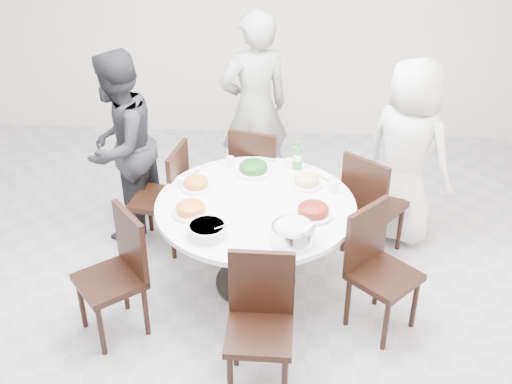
# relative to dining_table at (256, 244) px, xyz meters

# --- Properties ---
(floor) EXTENTS (6.00, 6.00, 0.01)m
(floor) POSITION_rel_dining_table_xyz_m (-0.26, -0.20, -0.38)
(floor) COLOR #A7A7AC
(floor) RESTS_ON ground
(wall_back) EXTENTS (6.00, 0.01, 2.80)m
(wall_back) POSITION_rel_dining_table_xyz_m (-0.26, 2.80, 1.02)
(wall_back) COLOR white
(wall_back) RESTS_ON ground
(dining_table) EXTENTS (1.50, 1.50, 0.75)m
(dining_table) POSITION_rel_dining_table_xyz_m (0.00, 0.00, 0.00)
(dining_table) COLOR white
(dining_table) RESTS_ON floor
(chair_ne) EXTENTS (0.59, 0.59, 0.95)m
(chair_ne) POSITION_rel_dining_table_xyz_m (0.96, 0.51, 0.10)
(chair_ne) COLOR black
(chair_ne) RESTS_ON floor
(chair_n) EXTENTS (0.51, 0.51, 0.95)m
(chair_n) POSITION_rel_dining_table_xyz_m (-0.03, 0.97, 0.10)
(chair_n) COLOR black
(chair_n) RESTS_ON floor
(chair_nw) EXTENTS (0.49, 0.49, 0.95)m
(chair_nw) POSITION_rel_dining_table_xyz_m (-0.85, 0.49, 0.10)
(chair_nw) COLOR black
(chair_nw) RESTS_ON floor
(chair_sw) EXTENTS (0.59, 0.59, 0.95)m
(chair_sw) POSITION_rel_dining_table_xyz_m (-0.98, -0.60, 0.10)
(chair_sw) COLOR black
(chair_sw) RESTS_ON floor
(chair_s) EXTENTS (0.43, 0.43, 0.95)m
(chair_s) POSITION_rel_dining_table_xyz_m (0.09, -1.06, 0.10)
(chair_s) COLOR black
(chair_s) RESTS_ON floor
(chair_se) EXTENTS (0.59, 0.59, 0.95)m
(chair_se) POSITION_rel_dining_table_xyz_m (0.94, -0.44, 0.10)
(chair_se) COLOR black
(chair_se) RESTS_ON floor
(diner_right) EXTENTS (0.94, 0.91, 1.63)m
(diner_right) POSITION_rel_dining_table_xyz_m (1.23, 0.78, 0.44)
(diner_right) COLOR silver
(diner_right) RESTS_ON floor
(diner_middle) EXTENTS (0.79, 0.68, 1.83)m
(diner_middle) POSITION_rel_dining_table_xyz_m (-0.09, 1.37, 0.54)
(diner_middle) COLOR black
(diner_middle) RESTS_ON floor
(diner_left) EXTENTS (0.82, 0.94, 1.66)m
(diner_left) POSITION_rel_dining_table_xyz_m (-1.20, 0.72, 0.45)
(diner_left) COLOR black
(diner_left) RESTS_ON floor
(dish_greens) EXTENTS (0.29, 0.29, 0.08)m
(dish_greens) POSITION_rel_dining_table_xyz_m (-0.05, 0.47, 0.41)
(dish_greens) COLOR white
(dish_greens) RESTS_ON dining_table
(dish_pale) EXTENTS (0.24, 0.24, 0.07)m
(dish_pale) POSITION_rel_dining_table_xyz_m (0.38, 0.29, 0.41)
(dish_pale) COLOR white
(dish_pale) RESTS_ON dining_table
(dish_orange) EXTENTS (0.24, 0.24, 0.07)m
(dish_orange) POSITION_rel_dining_table_xyz_m (-0.47, 0.20, 0.41)
(dish_orange) COLOR white
(dish_orange) RESTS_ON dining_table
(dish_redbrown) EXTENTS (0.29, 0.29, 0.07)m
(dish_redbrown) POSITION_rel_dining_table_xyz_m (0.42, -0.14, 0.41)
(dish_redbrown) COLOR white
(dish_redbrown) RESTS_ON dining_table
(dish_tofu) EXTENTS (0.27, 0.27, 0.07)m
(dish_tofu) POSITION_rel_dining_table_xyz_m (-0.46, -0.17, 0.41)
(dish_tofu) COLOR white
(dish_tofu) RESTS_ON dining_table
(rice_bowl) EXTENTS (0.30, 0.30, 0.13)m
(rice_bowl) POSITION_rel_dining_table_xyz_m (0.28, -0.48, 0.44)
(rice_bowl) COLOR silver
(rice_bowl) RESTS_ON dining_table
(soup_bowl) EXTENTS (0.27, 0.27, 0.08)m
(soup_bowl) POSITION_rel_dining_table_xyz_m (-0.31, -0.43, 0.42)
(soup_bowl) COLOR white
(soup_bowl) RESTS_ON dining_table
(beverage_bottle) EXTENTS (0.07, 0.07, 0.25)m
(beverage_bottle) POSITION_rel_dining_table_xyz_m (0.31, 0.56, 0.50)
(beverage_bottle) COLOR #327E37
(beverage_bottle) RESTS_ON dining_table
(tea_cups) EXTENTS (0.07, 0.07, 0.08)m
(tea_cups) POSITION_rel_dining_table_xyz_m (0.00, 0.65, 0.42)
(tea_cups) COLOR white
(tea_cups) RESTS_ON dining_table
(chopsticks) EXTENTS (0.24, 0.04, 0.01)m
(chopsticks) POSITION_rel_dining_table_xyz_m (0.04, 0.69, 0.38)
(chopsticks) COLOR tan
(chopsticks) RESTS_ON dining_table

